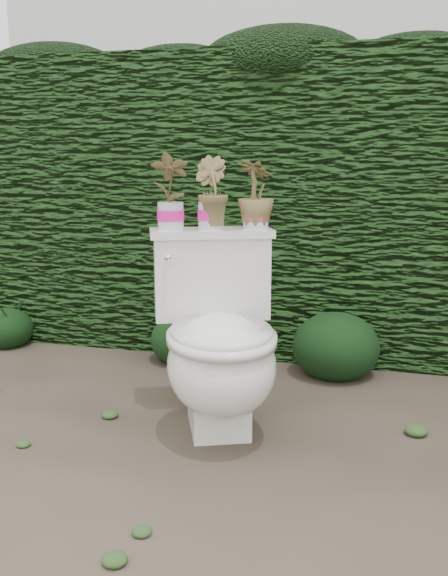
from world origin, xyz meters
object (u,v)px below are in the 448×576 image
(potted_plant_left, at_px, (170,193))
(potted_plant_right, at_px, (256,196))
(toilet, at_px, (219,344))
(potted_plant_center, at_px, (211,194))

(potted_plant_left, relative_size, potted_plant_right, 1.11)
(toilet, distance_m, potted_plant_right, 0.63)
(potted_plant_center, distance_m, potted_plant_right, 0.19)
(toilet, distance_m, potted_plant_left, 0.64)
(potted_plant_right, bearing_deg, potted_plant_left, 50.27)
(potted_plant_left, bearing_deg, potted_plant_center, -159.68)
(toilet, relative_size, potted_plant_right, 3.03)
(potted_plant_center, bearing_deg, potted_plant_right, -122.62)
(toilet, xyz_separation_m, potted_plant_center, (-0.09, 0.22, 0.56))
(potted_plant_center, bearing_deg, toilet, 147.61)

